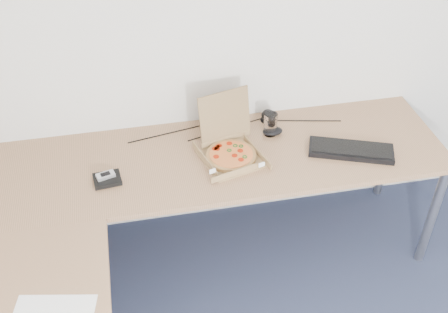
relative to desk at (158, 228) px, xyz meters
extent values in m
cube|color=#9F734F|center=(0.32, 0.43, 0.01)|extent=(2.50, 0.70, 0.03)
cylinder|color=gray|center=(1.52, 0.73, -0.35)|extent=(0.05, 0.05, 0.70)
cube|color=#9A794C|center=(0.43, 0.39, 0.03)|extent=(0.29, 0.29, 0.01)
cube|color=#9A794C|center=(0.43, 0.55, 0.18)|extent=(0.29, 0.06, 0.29)
cylinder|color=#AF7A40|center=(0.43, 0.39, 0.05)|extent=(0.26, 0.26, 0.02)
cylinder|color=red|center=(0.43, 0.39, 0.06)|extent=(0.23, 0.23, 0.00)
cylinder|color=white|center=(0.69, 0.57, 0.09)|extent=(0.07, 0.07, 0.13)
cube|color=black|center=(1.06, 0.32, 0.04)|extent=(0.47, 0.30, 0.03)
ellipsoid|color=black|center=(0.70, 0.56, 0.05)|extent=(0.13, 0.11, 0.04)
cube|color=black|center=(-0.21, 0.34, 0.04)|extent=(0.14, 0.12, 0.02)
cube|color=#B2B5BA|center=(-0.22, 0.35, 0.06)|extent=(0.10, 0.07, 0.02)
ellipsoid|color=black|center=(0.71, 0.69, 0.07)|extent=(0.09, 0.09, 0.07)
camera|label=1|loc=(-0.06, -1.81, 1.84)|focal=44.54mm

